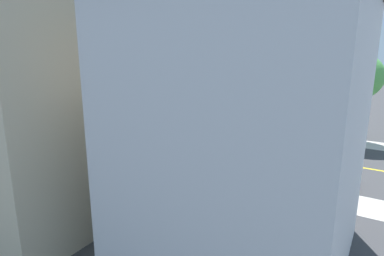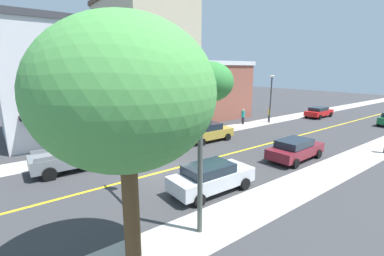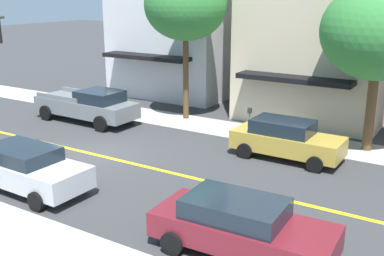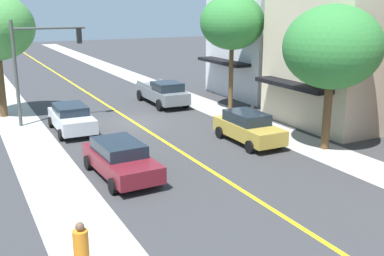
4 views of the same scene
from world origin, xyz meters
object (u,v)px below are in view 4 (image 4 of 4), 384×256
at_px(fire_hydrant, 186,97).
at_px(pedestrian_orange_shirt, 82,253).
at_px(traffic_light_mast, 37,56).
at_px(parking_meter, 253,112).
at_px(maroon_sedan_right_curb, 120,159).
at_px(gold_sedan_left_curb, 248,127).
at_px(grey_pickup_truck, 163,92).
at_px(street_tree_left_near, 332,48).
at_px(street_tree_left_far, 232,22).
at_px(silver_sedan_right_curb, 71,118).

height_order(fire_hydrant, pedestrian_orange_shirt, pedestrian_orange_shirt).
xyz_separation_m(fire_hydrant, traffic_light_mast, (10.63, 1.64, 3.67)).
height_order(parking_meter, maroon_sedan_right_curb, maroon_sedan_right_curb).
xyz_separation_m(parking_meter, traffic_light_mast, (10.96, -6.54, 3.19)).
bearing_deg(gold_sedan_left_curb, grey_pickup_truck, -178.80).
relative_size(traffic_light_mast, grey_pickup_truck, 1.06).
xyz_separation_m(street_tree_left_near, traffic_light_mast, (11.79, -11.77, -0.96)).
distance_m(street_tree_left_far, parking_meter, 6.70).
distance_m(maroon_sedan_right_curb, pedestrian_orange_shirt, 7.78).
distance_m(parking_meter, grey_pickup_truck, 8.51).
relative_size(fire_hydrant, parking_meter, 0.62).
bearing_deg(grey_pickup_truck, pedestrian_orange_shirt, -27.75).
relative_size(street_tree_left_near, gold_sedan_left_curb, 1.58).
distance_m(street_tree_left_near, silver_sedan_right_curb, 14.59).
distance_m(fire_hydrant, grey_pickup_truck, 1.93).
bearing_deg(grey_pickup_truck, fire_hydrant, 90.20).
bearing_deg(silver_sedan_right_curb, parking_meter, 69.67).
height_order(parking_meter, silver_sedan_right_curb, silver_sedan_right_curb).
bearing_deg(pedestrian_orange_shirt, silver_sedan_right_curb, -175.21).
height_order(grey_pickup_truck, pedestrian_orange_shirt, grey_pickup_truck).
bearing_deg(street_tree_left_far, pedestrian_orange_shirt, 47.75).
height_order(street_tree_left_near, pedestrian_orange_shirt, street_tree_left_near).
bearing_deg(maroon_sedan_right_curb, parking_meter, 111.57).
bearing_deg(gold_sedan_left_curb, fire_hydrant, 171.35).
bearing_deg(fire_hydrant, street_tree_left_far, 110.50).
relative_size(parking_meter, silver_sedan_right_curb, 0.29).
height_order(fire_hydrant, traffic_light_mast, traffic_light_mast).
distance_m(gold_sedan_left_curb, grey_pickup_truck, 10.84).
distance_m(street_tree_left_near, parking_meter, 6.73).
relative_size(fire_hydrant, gold_sedan_left_curb, 0.19).
bearing_deg(fire_hydrant, silver_sedan_right_curb, 24.77).
bearing_deg(grey_pickup_truck, street_tree_left_near, 13.94).
distance_m(street_tree_left_far, grey_pickup_truck, 7.20).
height_order(street_tree_left_far, maroon_sedan_right_curb, street_tree_left_far).
bearing_deg(gold_sedan_left_curb, traffic_light_mast, -135.35).
height_order(parking_meter, traffic_light_mast, traffic_light_mast).
bearing_deg(maroon_sedan_right_curb, street_tree_left_far, 126.14).
bearing_deg(grey_pickup_truck, parking_meter, 16.24).
xyz_separation_m(street_tree_left_far, gold_sedan_left_curb, (3.21, 6.90, -5.09)).
xyz_separation_m(fire_hydrant, grey_pickup_truck, (1.87, -0.03, 0.48)).
xyz_separation_m(traffic_light_mast, silver_sedan_right_curb, (-1.16, 2.73, -3.28)).
relative_size(gold_sedan_left_curb, grey_pickup_truck, 0.76).
relative_size(maroon_sedan_right_curb, silver_sedan_right_curb, 1.03).
bearing_deg(traffic_light_mast, street_tree_left_near, -44.96).
xyz_separation_m(street_tree_left_near, silver_sedan_right_curb, (10.64, -9.05, -4.25)).
distance_m(street_tree_left_near, street_tree_left_far, 9.56).
relative_size(street_tree_left_near, silver_sedan_right_curb, 1.51).
height_order(maroon_sedan_right_curb, silver_sedan_right_curb, silver_sedan_right_curb).
bearing_deg(pedestrian_orange_shirt, street_tree_left_far, 154.50).
distance_m(fire_hydrant, parking_meter, 8.21).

